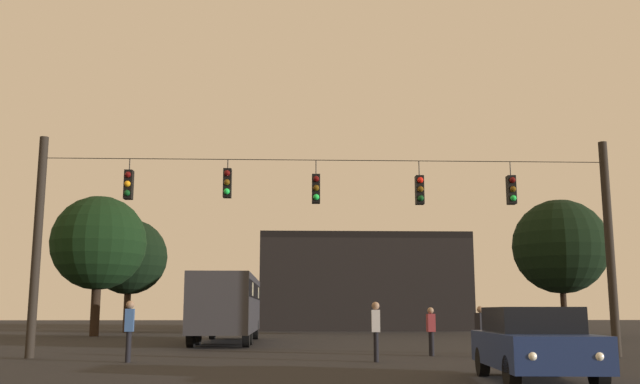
{
  "coord_description": "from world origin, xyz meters",
  "views": [
    {
      "loc": [
        -1.08,
        -6.76,
        1.44
      ],
      "look_at": [
        -0.17,
        17.77,
        5.65
      ],
      "focal_mm": 39.09,
      "sensor_mm": 36.0,
      "label": 1
    }
  ],
  "objects": [
    {
      "name": "city_bus",
      "position": [
        -4.14,
        26.12,
        1.87
      ],
      "size": [
        2.63,
        11.02,
        3.0
      ],
      "color": "#2D2D33",
      "rests_on": "ground"
    },
    {
      "name": "car_near_right",
      "position": [
        3.83,
        7.66,
        0.8
      ],
      "size": [
        2.13,
        4.44,
        1.52
      ],
      "color": "navy",
      "rests_on": "ground"
    },
    {
      "name": "tree_left_silhouette",
      "position": [
        -12.58,
        42.33,
        5.17
      ],
      "size": [
        5.24,
        5.24,
        7.81
      ],
      "color": "#2D2116",
      "rests_on": "ground"
    },
    {
      "name": "pedestrian_crossing_left",
      "position": [
        1.3,
        13.65,
        0.97
      ],
      "size": [
        0.27,
        0.38,
        1.7
      ],
      "color": "black",
      "rests_on": "ground"
    },
    {
      "name": "corner_building",
      "position": [
        4.33,
        51.38,
        3.66
      ],
      "size": [
        15.85,
        13.88,
        7.31
      ],
      "color": "black",
      "rests_on": "ground"
    },
    {
      "name": "tree_behind_building",
      "position": [
        14.3,
        32.84,
        5.13
      ],
      "size": [
        5.43,
        5.43,
        7.85
      ],
      "color": "black",
      "rests_on": "ground"
    },
    {
      "name": "overhead_signal_span",
      "position": [
        -0.06,
        15.61,
        4.14
      ],
      "size": [
        18.78,
        0.44,
        7.04
      ],
      "color": "black",
      "rests_on": "ground"
    },
    {
      "name": "ground_plane",
      "position": [
        0.0,
        24.5,
        0.0
      ],
      "size": [
        168.0,
        168.0,
        0.0
      ],
      "primitive_type": "plane",
      "color": "black",
      "rests_on": "ground"
    },
    {
      "name": "pedestrian_crossing_right",
      "position": [
        4.95,
        15.86,
        0.9
      ],
      "size": [
        0.32,
        0.41,
        1.6
      ],
      "color": "black",
      "rests_on": "ground"
    },
    {
      "name": "tree_right_far",
      "position": [
        -12.67,
        34.86,
        5.42
      ],
      "size": [
        5.56,
        5.56,
        8.22
      ],
      "color": "black",
      "rests_on": "ground"
    },
    {
      "name": "pedestrian_near_bus",
      "position": [
        -5.8,
        13.76,
        0.99
      ],
      "size": [
        0.29,
        0.39,
        1.74
      ],
      "color": "black",
      "rests_on": "ground"
    },
    {
      "name": "pedestrian_crossing_center",
      "position": [
        3.41,
        16.25,
        0.87
      ],
      "size": [
        0.24,
        0.36,
        1.56
      ],
      "color": "black",
      "rests_on": "ground"
    }
  ]
}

